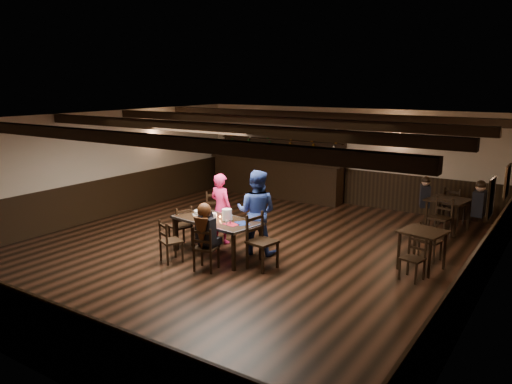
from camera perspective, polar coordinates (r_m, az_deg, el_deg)
The scene contains 25 objects.
ground at distance 10.38m, azimuth -1.36°, elevation -6.70°, with size 10.00×10.00×0.00m, color black.
room_shell at distance 9.97m, azimuth -1.24°, elevation 2.87°, with size 9.02×10.02×2.71m.
dining_table at distance 9.93m, azimuth -4.52°, elevation -3.49°, with size 1.89×1.13×0.75m.
chair_near_left at distance 9.73m, azimuth -10.07°, elevation -5.24°, with size 0.50×0.49×0.82m.
chair_near_right at distance 9.18m, azimuth -5.94°, elevation -6.09°, with size 0.47×0.46×0.85m.
chair_end_left at distance 10.55m, azimuth -8.44°, elevation -3.58°, with size 0.49×0.51×0.88m.
chair_end_right at distance 9.30m, azimuth 0.33°, elevation -5.10°, with size 0.53×0.55×1.03m.
chair_far_pushed at distance 11.62m, azimuth -4.66°, elevation -1.86°, with size 0.59×0.60×0.92m.
woman_pink at distance 10.72m, azimuth -4.02°, elevation -1.87°, with size 0.55×0.36×1.52m, color #FC2475.
man_blue at distance 10.01m, azimuth 0.05°, elevation -2.30°, with size 0.83×0.65×1.71m, color navy.
seated_person at distance 9.12m, azimuth -5.85°, elevation -3.94°, with size 0.35×0.52×0.84m.
cake at distance 10.25m, azimuth -6.43°, elevation -2.39°, with size 0.30×0.30×0.09m.
plate_stack_a at distance 9.82m, azimuth -4.94°, elevation -2.82°, with size 0.15×0.15×0.15m, color white.
plate_stack_b at distance 9.79m, azimuth -3.35°, elevation -2.59°, with size 0.19×0.19×0.23m, color white.
tea_light at distance 9.93m, azimuth -4.13°, elevation -2.94°, with size 0.05×0.05×0.06m.
salt_shaker at distance 9.53m, azimuth -3.38°, elevation -3.46°, with size 0.03×0.03×0.09m, color silver.
pepper_shaker at distance 9.55m, azimuth -2.98°, elevation -3.41°, with size 0.04×0.04×0.09m, color #A5A8AD.
drink_glass at distance 9.82m, azimuth -2.90°, elevation -2.91°, with size 0.07×0.07×0.11m, color silver.
menu_red at distance 9.54m, azimuth -2.85°, elevation -3.69°, with size 0.30×0.21×0.00m, color maroon.
menu_blue at distance 9.60m, azimuth -1.59°, elevation -3.58°, with size 0.31×0.22×0.00m, color navy.
bar_counter at distance 15.11m, azimuth 2.47°, elevation 2.25°, with size 4.40×0.70×2.20m.
back_table_a at distance 9.67m, azimuth 18.54°, elevation -4.82°, with size 0.86×0.86×0.75m.
back_table_b at distance 12.41m, azimuth 21.11°, elevation -1.21°, with size 1.00×1.00×0.75m.
bg_patron_left at distance 12.60m, azimuth 18.77°, elevation 0.04°, with size 0.33×0.41×0.74m.
bg_patron_right at distance 12.17m, azimuth 24.19°, elevation -0.66°, with size 0.25×0.40×0.81m.
Camera 1 is at (5.60, -8.04, 3.42)m, focal length 35.00 mm.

